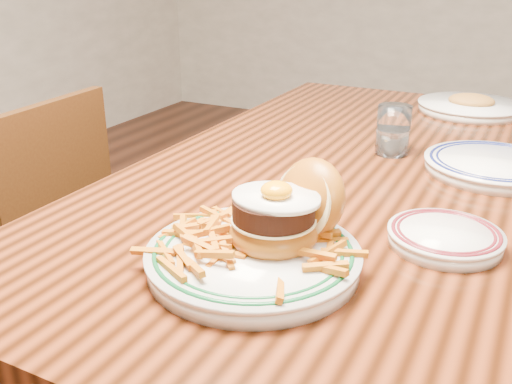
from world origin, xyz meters
The scene contains 7 objects.
table centered at (0.00, 0.00, 0.66)m, with size 0.85×1.60×0.75m.
chair_left centered at (-0.81, -0.19, 0.46)m, with size 0.43×0.43×0.85m.
main_plate centered at (0.03, -0.47, 0.79)m, with size 0.31×0.33×0.15m.
side_plate centered at (0.25, -0.29, 0.77)m, with size 0.18×0.18×0.03m.
rear_plate centered at (0.28, 0.10, 0.77)m, with size 0.28×0.28×0.03m.
water_glass centered at (0.06, 0.12, 0.80)m, with size 0.08×0.08×0.11m.
far_plate centered at (0.17, 0.61, 0.77)m, with size 0.30×0.30×0.05m.
Camera 1 is at (0.35, -1.13, 1.17)m, focal length 40.00 mm.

